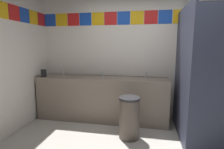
% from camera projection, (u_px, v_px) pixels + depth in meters
% --- Properties ---
extents(wall_back, '(4.38, 0.09, 2.76)m').
position_uv_depth(wall_back, '(143.00, 53.00, 3.76)').
color(wall_back, silver).
rests_on(wall_back, ground_plane).
extents(vanity_counter, '(2.66, 0.56, 0.89)m').
position_uv_depth(vanity_counter, '(102.00, 98.00, 3.75)').
color(vanity_counter, gray).
rests_on(vanity_counter, ground_plane).
extents(faucet_left, '(0.04, 0.10, 0.14)m').
position_uv_depth(faucet_left, '(63.00, 73.00, 3.93)').
color(faucet_left, silver).
rests_on(faucet_left, vanity_counter).
extents(faucet_center, '(0.04, 0.10, 0.14)m').
position_uv_depth(faucet_center, '(103.00, 74.00, 3.76)').
color(faucet_center, silver).
rests_on(faucet_center, vanity_counter).
extents(faucet_right, '(0.04, 0.10, 0.14)m').
position_uv_depth(faucet_right, '(146.00, 76.00, 3.60)').
color(faucet_right, silver).
rests_on(faucet_right, vanity_counter).
extents(soap_dispenser, '(0.09, 0.09, 0.16)m').
position_uv_depth(soap_dispenser, '(44.00, 73.00, 3.75)').
color(soap_dispenser, black).
rests_on(soap_dispenser, vanity_counter).
extents(stall_divider, '(0.92, 1.33, 2.15)m').
position_uv_depth(stall_divider, '(197.00, 76.00, 2.73)').
color(stall_divider, '#33384C').
rests_on(stall_divider, ground_plane).
extents(toilet, '(0.39, 0.49, 0.74)m').
position_uv_depth(toilet, '(206.00, 115.00, 3.23)').
color(toilet, white).
rests_on(toilet, ground_plane).
extents(trash_bin, '(0.35, 0.35, 0.70)m').
position_uv_depth(trash_bin, '(129.00, 118.00, 3.00)').
color(trash_bin, brown).
rests_on(trash_bin, ground_plane).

